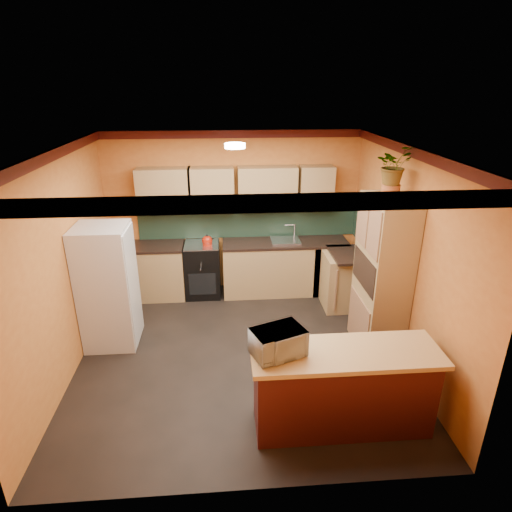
{
  "coord_description": "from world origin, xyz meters",
  "views": [
    {
      "loc": [
        -0.17,
        -4.86,
        3.4
      ],
      "look_at": [
        0.25,
        0.45,
        1.23
      ],
      "focal_mm": 30.0,
      "sensor_mm": 36.0,
      "label": 1
    }
  ],
  "objects_px": {
    "microwave": "(278,342)",
    "base_cabinets_back": "(240,269)",
    "stove": "(203,269)",
    "breakfast_bar": "(343,391)",
    "fridge": "(108,287)",
    "pantry": "(382,277)"
  },
  "relations": [
    {
      "from": "breakfast_bar",
      "to": "base_cabinets_back",
      "type": "bearing_deg",
      "value": 106.28
    },
    {
      "from": "stove",
      "to": "breakfast_bar",
      "type": "distance_m",
      "value": 3.54
    },
    {
      "from": "base_cabinets_back",
      "to": "stove",
      "type": "bearing_deg",
      "value": -180.0
    },
    {
      "from": "microwave",
      "to": "base_cabinets_back",
      "type": "bearing_deg",
      "value": 72.77
    },
    {
      "from": "base_cabinets_back",
      "to": "breakfast_bar",
      "type": "bearing_deg",
      "value": -73.72
    },
    {
      "from": "base_cabinets_back",
      "to": "stove",
      "type": "height_order",
      "value": "stove"
    },
    {
      "from": "base_cabinets_back",
      "to": "microwave",
      "type": "xyz_separation_m",
      "value": [
        0.24,
        -3.18,
        0.63
      ]
    },
    {
      "from": "fridge",
      "to": "pantry",
      "type": "xyz_separation_m",
      "value": [
        3.6,
        -0.42,
        0.2
      ]
    },
    {
      "from": "stove",
      "to": "fridge",
      "type": "bearing_deg",
      "value": -131.3
    },
    {
      "from": "fridge",
      "to": "pantry",
      "type": "distance_m",
      "value": 3.63
    },
    {
      "from": "fridge",
      "to": "microwave",
      "type": "xyz_separation_m",
      "value": [
        2.07,
        -1.81,
        0.22
      ]
    },
    {
      "from": "fridge",
      "to": "pantry",
      "type": "height_order",
      "value": "pantry"
    },
    {
      "from": "base_cabinets_back",
      "to": "breakfast_bar",
      "type": "relative_size",
      "value": 2.03
    },
    {
      "from": "base_cabinets_back",
      "to": "fridge",
      "type": "distance_m",
      "value": 2.32
    },
    {
      "from": "stove",
      "to": "breakfast_bar",
      "type": "bearing_deg",
      "value": -63.96
    },
    {
      "from": "microwave",
      "to": "fridge",
      "type": "bearing_deg",
      "value": 117.17
    },
    {
      "from": "fridge",
      "to": "breakfast_bar",
      "type": "height_order",
      "value": "fridge"
    },
    {
      "from": "microwave",
      "to": "pantry",
      "type": "bearing_deg",
      "value": 20.8
    },
    {
      "from": "base_cabinets_back",
      "to": "microwave",
      "type": "relative_size",
      "value": 7.38
    },
    {
      "from": "pantry",
      "to": "breakfast_bar",
      "type": "relative_size",
      "value": 1.17
    },
    {
      "from": "pantry",
      "to": "breakfast_bar",
      "type": "bearing_deg",
      "value": -121.15
    },
    {
      "from": "base_cabinets_back",
      "to": "breakfast_bar",
      "type": "xyz_separation_m",
      "value": [
        0.93,
        -3.18,
        0.0
      ]
    }
  ]
}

